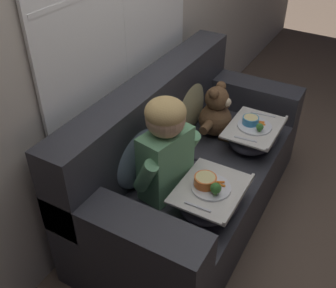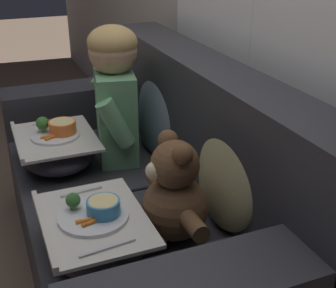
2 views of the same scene
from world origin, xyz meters
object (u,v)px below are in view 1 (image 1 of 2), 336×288
couch (187,169)px  child_figure (166,144)px  throw_pillow_behind_teddy (189,100)px  throw_pillow_behind_child (134,152)px  lap_tray_teddy (253,135)px  teddy_bear (216,114)px  lap_tray_child (210,197)px

couch → child_figure: bearing=-174.0°
throw_pillow_behind_teddy → couch: bearing=-153.1°
throw_pillow_behind_child → lap_tray_teddy: bearing=-35.4°
throw_pillow_behind_teddy → lap_tray_teddy: (-0.00, -0.49, -0.13)m
child_figure → lap_tray_teddy: (0.68, -0.28, -0.25)m
throw_pillow_behind_teddy → child_figure: child_figure is taller
child_figure → couch: bearing=6.0°
teddy_bear → lap_tray_child: size_ratio=0.96×
throw_pillow_behind_teddy → lap_tray_teddy: size_ratio=0.98×
teddy_bear → lap_tray_child: 0.74m
couch → child_figure: 0.55m
throw_pillow_behind_teddy → child_figure: bearing=-163.0°
teddy_bear → throw_pillow_behind_teddy: bearing=90.0°
throw_pillow_behind_teddy → teddy_bear: (0.00, -0.21, -0.05)m
child_figure → lap_tray_teddy: child_figure is taller
child_figure → teddy_bear: size_ratio=1.51×
lap_tray_teddy → throw_pillow_behind_child: bearing=144.6°
throw_pillow_behind_child → lap_tray_child: 0.50m
couch → throw_pillow_behind_teddy: size_ratio=4.29×
couch → child_figure: child_figure is taller
couch → lap_tray_teddy: size_ratio=4.20×
couch → lap_tray_child: (-0.34, -0.31, 0.18)m
couch → lap_tray_teddy: bearing=-42.4°
couch → throw_pillow_behind_teddy: (0.34, 0.17, 0.30)m
couch → lap_tray_teddy: couch is taller
child_figure → lap_tray_child: (-0.00, -0.28, -0.25)m
throw_pillow_behind_child → teddy_bear: bearing=-17.4°
throw_pillow_behind_child → throw_pillow_behind_teddy: throw_pillow_behind_child is taller
throw_pillow_behind_child → lap_tray_child: (-0.00, -0.49, -0.13)m
couch → throw_pillow_behind_child: couch is taller
throw_pillow_behind_child → teddy_bear: (0.68, -0.21, -0.05)m
teddy_bear → lap_tray_teddy: (-0.00, -0.27, -0.08)m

